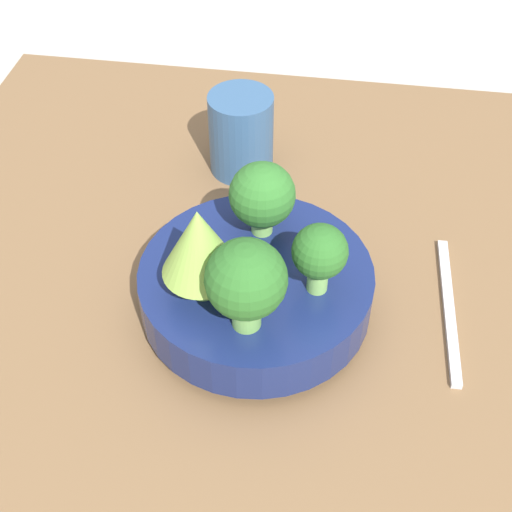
# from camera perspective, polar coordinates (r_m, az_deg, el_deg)

# --- Properties ---
(ground_plane) EXTENTS (6.00, 6.00, 0.00)m
(ground_plane) POSITION_cam_1_polar(r_m,az_deg,el_deg) (0.76, -0.68, -4.67)
(ground_plane) COLOR #ADA89E
(table) EXTENTS (0.82, 0.81, 0.04)m
(table) POSITION_cam_1_polar(r_m,az_deg,el_deg) (0.75, -0.70, -3.62)
(table) COLOR brown
(table) RESTS_ON ground_plane
(bowl) EXTENTS (0.22, 0.22, 0.06)m
(bowl) POSITION_cam_1_polar(r_m,az_deg,el_deg) (0.68, 0.00, -2.63)
(bowl) COLOR navy
(bowl) RESTS_ON table
(broccoli_floret_left) EXTENTS (0.07, 0.07, 0.09)m
(broccoli_floret_left) POSITION_cam_1_polar(r_m,az_deg,el_deg) (0.58, -0.81, -2.02)
(broccoli_floret_left) COLOR #6BA34C
(broccoli_floret_left) RESTS_ON bowl
(romanesco_piece_far) EXTENTS (0.07, 0.07, 0.10)m
(romanesco_piece_far) POSITION_cam_1_polar(r_m,az_deg,el_deg) (0.60, -4.56, 0.97)
(romanesco_piece_far) COLOR #7AB256
(romanesco_piece_far) RESTS_ON bowl
(broccoli_floret_front) EXTENTS (0.05, 0.05, 0.07)m
(broccoli_floret_front) POSITION_cam_1_polar(r_m,az_deg,el_deg) (0.62, 5.12, 0.20)
(broccoli_floret_front) COLOR #7AB256
(broccoli_floret_front) RESTS_ON bowl
(broccoli_floret_right) EXTENTS (0.06, 0.06, 0.08)m
(broccoli_floret_right) POSITION_cam_1_polar(r_m,az_deg,el_deg) (0.67, 0.50, 4.84)
(broccoli_floret_right) COLOR #7AB256
(broccoli_floret_right) RESTS_ON bowl
(cup) EXTENTS (0.08, 0.08, 0.10)m
(cup) POSITION_cam_1_polar(r_m,az_deg,el_deg) (0.84, -1.20, 9.77)
(cup) COLOR #33567F
(cup) RESTS_ON table
(fork) EXTENTS (0.19, 0.02, 0.01)m
(fork) POSITION_cam_1_polar(r_m,az_deg,el_deg) (0.73, 15.17, -4.08)
(fork) COLOR silver
(fork) RESTS_ON table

